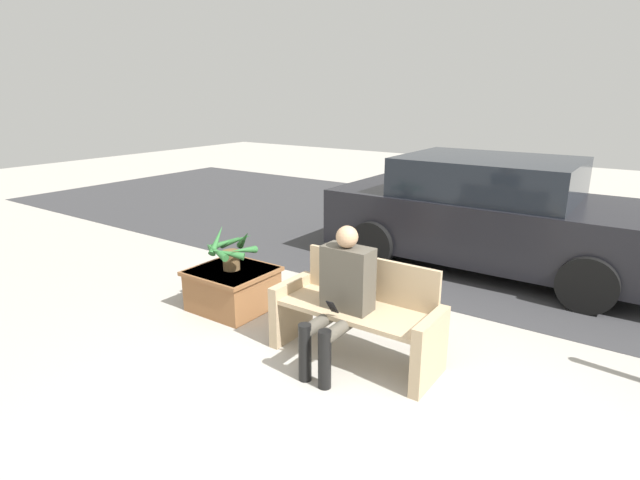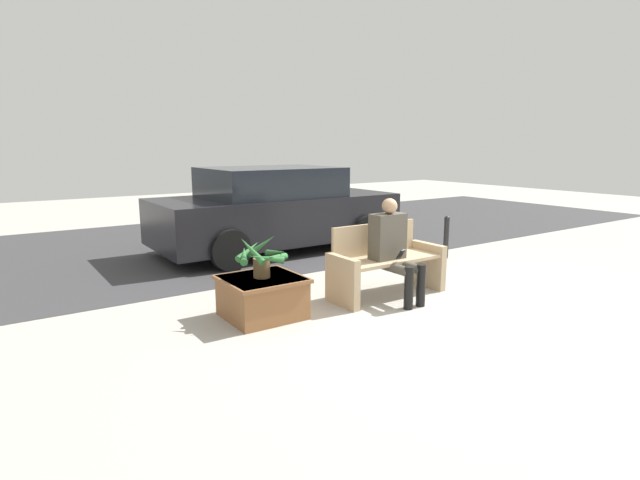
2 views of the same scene
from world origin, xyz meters
TOP-DOWN VIEW (x-y plane):
  - ground_plane at (0.00, 0.00)m, footprint 30.00×30.00m
  - road_surface at (0.00, 5.22)m, footprint 20.00×6.00m
  - bench at (-0.29, 0.84)m, footprint 1.46×0.55m
  - person_seated at (-0.34, 0.64)m, footprint 0.42×0.64m
  - planter_box at (-1.91, 0.96)m, footprint 0.81×0.77m
  - potted_plant at (-1.91, 0.96)m, footprint 0.55×0.55m
  - parked_car at (-0.10, 3.90)m, footprint 4.12×1.98m
  - bollard_post at (1.88, 1.80)m, footprint 0.09×0.09m

SIDE VIEW (x-z plane):
  - ground_plane at x=0.00m, z-range 0.00..0.00m
  - road_surface at x=0.00m, z-range 0.00..0.01m
  - planter_box at x=-1.91m, z-range 0.02..0.46m
  - bollard_post at x=1.88m, z-range 0.02..0.70m
  - bench at x=-0.29m, z-range -0.03..0.83m
  - potted_plant at x=-1.91m, z-range 0.43..0.89m
  - person_seated at x=-0.34m, z-range 0.06..1.26m
  - parked_car at x=-0.10m, z-range -0.01..1.42m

